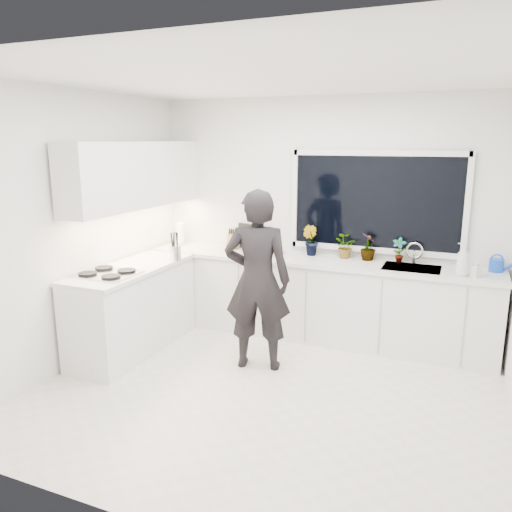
% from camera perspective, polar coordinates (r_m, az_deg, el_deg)
% --- Properties ---
extents(floor, '(4.00, 3.50, 0.02)m').
position_cam_1_polar(floor, '(4.66, 1.18, -15.40)').
color(floor, beige).
rests_on(floor, ground).
extents(wall_back, '(4.00, 0.02, 2.70)m').
position_cam_1_polar(wall_back, '(5.83, 7.63, 4.47)').
color(wall_back, white).
rests_on(wall_back, ground).
extents(wall_left, '(0.02, 3.50, 2.70)m').
position_cam_1_polar(wall_left, '(5.25, -19.63, 2.88)').
color(wall_left, white).
rests_on(wall_left, ground).
extents(ceiling, '(4.00, 3.50, 0.02)m').
position_cam_1_polar(ceiling, '(4.13, 1.36, 20.03)').
color(ceiling, white).
rests_on(ceiling, wall_back).
extents(window, '(1.80, 0.02, 1.00)m').
position_cam_1_polar(window, '(5.65, 13.51, 5.99)').
color(window, black).
rests_on(window, wall_back).
extents(base_cabinets_back, '(3.92, 0.58, 0.88)m').
position_cam_1_polar(base_cabinets_back, '(5.75, 6.54, -4.96)').
color(base_cabinets_back, white).
rests_on(base_cabinets_back, floor).
extents(base_cabinets_left, '(0.58, 1.60, 0.88)m').
position_cam_1_polar(base_cabinets_left, '(5.52, -13.84, -6.03)').
color(base_cabinets_left, white).
rests_on(base_cabinets_left, floor).
extents(countertop_back, '(3.94, 0.62, 0.04)m').
position_cam_1_polar(countertop_back, '(5.62, 6.64, -0.52)').
color(countertop_back, silver).
rests_on(countertop_back, base_cabinets_back).
extents(countertop_left, '(0.62, 1.60, 0.04)m').
position_cam_1_polar(countertop_left, '(5.39, -14.10, -1.40)').
color(countertop_left, silver).
rests_on(countertop_left, base_cabinets_left).
extents(upper_cabinets, '(0.34, 2.10, 0.70)m').
position_cam_1_polar(upper_cabinets, '(5.59, -13.48, 9.02)').
color(upper_cabinets, white).
rests_on(upper_cabinets, wall_left).
extents(sink, '(0.58, 0.42, 0.14)m').
position_cam_1_polar(sink, '(5.45, 17.32, -1.78)').
color(sink, silver).
rests_on(sink, countertop_back).
extents(faucet, '(0.03, 0.03, 0.22)m').
position_cam_1_polar(faucet, '(5.60, 17.64, 0.29)').
color(faucet, silver).
rests_on(faucet, countertop_back).
extents(stovetop, '(0.56, 0.48, 0.03)m').
position_cam_1_polar(stovetop, '(5.13, -16.62, -1.88)').
color(stovetop, black).
rests_on(stovetop, countertop_left).
extents(person, '(0.73, 0.57, 1.78)m').
position_cam_1_polar(person, '(4.82, 0.16, -2.83)').
color(person, black).
rests_on(person, floor).
extents(pizza_tray, '(0.51, 0.41, 0.03)m').
position_cam_1_polar(pizza_tray, '(5.78, 0.81, 0.32)').
color(pizza_tray, silver).
rests_on(pizza_tray, countertop_back).
extents(pizza, '(0.47, 0.36, 0.01)m').
position_cam_1_polar(pizza, '(5.78, 0.82, 0.48)').
color(pizza, '#AC2416').
rests_on(pizza, pizza_tray).
extents(watering_can, '(0.17, 0.17, 0.13)m').
position_cam_1_polar(watering_can, '(5.57, 25.77, -0.97)').
color(watering_can, blue).
rests_on(watering_can, countertop_back).
extents(paper_towel_roll, '(0.14, 0.14, 0.26)m').
position_cam_1_polar(paper_towel_roll, '(6.39, -8.61, 2.45)').
color(paper_towel_roll, white).
rests_on(paper_towel_roll, countertop_back).
extents(knife_block, '(0.14, 0.12, 0.22)m').
position_cam_1_polar(knife_block, '(6.09, -2.55, 1.88)').
color(knife_block, '#9E7B49').
rests_on(knife_block, countertop_back).
extents(utensil_crock, '(0.16, 0.16, 0.16)m').
position_cam_1_polar(utensil_crock, '(5.58, -9.22, 0.37)').
color(utensil_crock, silver).
rests_on(utensil_crock, countertop_left).
extents(picture_frame_large, '(0.22, 0.03, 0.28)m').
position_cam_1_polar(picture_frame_large, '(6.04, 0.79, 2.08)').
color(picture_frame_large, black).
rests_on(picture_frame_large, countertop_back).
extents(picture_frame_small, '(0.25, 0.07, 0.30)m').
position_cam_1_polar(picture_frame_small, '(6.12, -1.16, 2.33)').
color(picture_frame_small, black).
rests_on(picture_frame_small, countertop_back).
extents(herb_plants, '(1.18, 0.25, 0.34)m').
position_cam_1_polar(herb_plants, '(5.66, 10.23, 1.21)').
color(herb_plants, '#26662D').
rests_on(herb_plants, countertop_back).
extents(soap_bottles, '(0.26, 0.16, 0.32)m').
position_cam_1_polar(soap_bottles, '(5.24, 22.81, -0.57)').
color(soap_bottles, '#D8BF66').
rests_on(soap_bottles, countertop_back).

